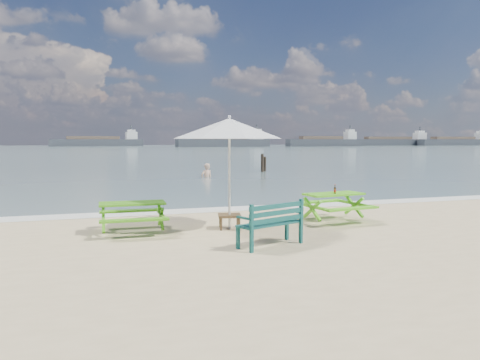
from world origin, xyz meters
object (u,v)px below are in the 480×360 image
object	(u,v)px
picnic_table_left	(133,218)
patio_umbrella	(229,129)
side_table	(229,221)
beer_bottle	(335,191)
picnic_table_right	(334,208)
swimmer	(207,180)
park_bench	(270,233)

from	to	relation	value
picnic_table_left	patio_umbrella	bearing A→B (deg)	-5.34
side_table	beer_bottle	world-z (taller)	beer_bottle
picnic_table_left	picnic_table_right	bearing A→B (deg)	-0.32
side_table	picnic_table_left	bearing A→B (deg)	174.66
swimmer	park_bench	bearing A→B (deg)	-99.43
side_table	patio_umbrella	world-z (taller)	patio_umbrella
picnic_table_right	swimmer	distance (m)	14.50
picnic_table_left	side_table	world-z (taller)	picnic_table_left
picnic_table_right	side_table	size ratio (longest dim) A/B	3.00
picnic_table_left	patio_umbrella	size ratio (longest dim) A/B	0.52
swimmer	side_table	bearing A→B (deg)	-101.58
picnic_table_left	park_bench	distance (m)	3.21
picnic_table_left	patio_umbrella	distance (m)	2.93
park_bench	swimmer	world-z (taller)	park_bench
picnic_table_right	beer_bottle	bearing A→B (deg)	-105.32
park_bench	swimmer	xyz separation A→B (m)	(2.75, 16.58, -0.44)
picnic_table_right	park_bench	bearing A→B (deg)	-140.40
picnic_table_left	beer_bottle	size ratio (longest dim) A/B	7.00
side_table	swimmer	world-z (taller)	swimmer
patio_umbrella	picnic_table_left	bearing A→B (deg)	174.66
park_bench	patio_umbrella	xyz separation A→B (m)	(-0.25, 1.92, 2.03)
picnic_table_right	swimmer	size ratio (longest dim) A/B	0.99
side_table	swimmer	size ratio (longest dim) A/B	0.33
patio_umbrella	swimmer	xyz separation A→B (m)	(3.00, 14.66, -2.47)
picnic_table_left	park_bench	xyz separation A→B (m)	(2.41, -2.12, -0.06)
patio_umbrella	side_table	bearing A→B (deg)	90.00
patio_umbrella	beer_bottle	world-z (taller)	patio_umbrella
picnic_table_left	beer_bottle	bearing A→B (deg)	-1.45
picnic_table_right	patio_umbrella	bearing A→B (deg)	-176.40
patio_umbrella	beer_bottle	size ratio (longest dim) A/B	13.37
picnic_table_right	patio_umbrella	size ratio (longest dim) A/B	0.60
swimmer	beer_bottle	bearing A→B (deg)	-90.99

